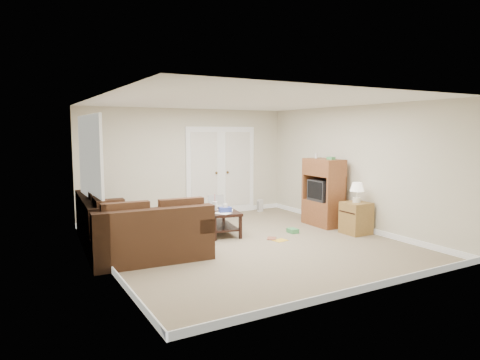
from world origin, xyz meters
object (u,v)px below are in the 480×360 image
sectional_sofa (126,231)px  coffee_table (219,220)px  side_cabinet (356,215)px  tv_armoire (323,192)px

sectional_sofa → coffee_table: bearing=14.1°
side_cabinet → coffee_table: bearing=150.1°
coffee_table → tv_armoire: bearing=-1.1°
coffee_table → tv_armoire: (2.23, -0.44, 0.45)m
sectional_sofa → side_cabinet: size_ratio=2.86×
coffee_table → side_cabinet: side_cabinet is taller
coffee_table → tv_armoire: tv_armoire is taller
coffee_table → side_cabinet: 2.67m
sectional_sofa → coffee_table: sectional_sofa is taller
coffee_table → side_cabinet: bearing=-20.2°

